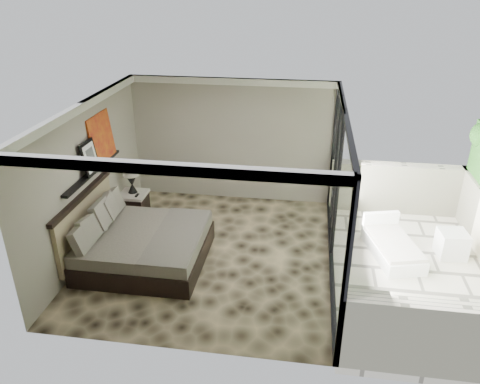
# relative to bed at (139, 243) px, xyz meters

# --- Properties ---
(floor) EXTENTS (5.00, 5.00, 0.00)m
(floor) POSITION_rel_bed_xyz_m (1.22, 0.41, -0.36)
(floor) COLOR black
(floor) RESTS_ON ground
(ceiling) EXTENTS (4.50, 5.00, 0.02)m
(ceiling) POSITION_rel_bed_xyz_m (1.22, 0.41, 2.43)
(ceiling) COLOR silver
(ceiling) RESTS_ON back_wall
(back_wall) EXTENTS (4.50, 0.02, 2.80)m
(back_wall) POSITION_rel_bed_xyz_m (1.22, 2.90, 1.04)
(back_wall) COLOR gray
(back_wall) RESTS_ON floor
(left_wall) EXTENTS (0.02, 5.00, 2.80)m
(left_wall) POSITION_rel_bed_xyz_m (-1.02, 0.41, 1.04)
(left_wall) COLOR gray
(left_wall) RESTS_ON floor
(glass_wall) EXTENTS (0.08, 5.00, 2.80)m
(glass_wall) POSITION_rel_bed_xyz_m (3.47, 0.41, 1.04)
(glass_wall) COLOR white
(glass_wall) RESTS_ON floor
(terrace_slab) EXTENTS (3.00, 5.00, 0.12)m
(terrace_slab) POSITION_rel_bed_xyz_m (4.97, 0.41, -0.42)
(terrace_slab) COLOR beige
(terrace_slab) RESTS_ON ground
(picture_ledge) EXTENTS (0.12, 2.20, 0.05)m
(picture_ledge) POSITION_rel_bed_xyz_m (-0.96, 0.51, 1.14)
(picture_ledge) COLOR black
(picture_ledge) RESTS_ON left_wall
(bed) EXTENTS (2.20, 2.13, 1.22)m
(bed) POSITION_rel_bed_xyz_m (0.00, 0.00, 0.00)
(bed) COLOR black
(bed) RESTS_ON floor
(nightstand) EXTENTS (0.76, 0.76, 0.57)m
(nightstand) POSITION_rel_bed_xyz_m (-0.74, 1.70, -0.07)
(nightstand) COLOR black
(nightstand) RESTS_ON floor
(table_lamp) EXTENTS (0.35, 0.35, 0.64)m
(table_lamp) POSITION_rel_bed_xyz_m (-0.75, 1.74, 0.57)
(table_lamp) COLOR black
(table_lamp) RESTS_ON nightstand
(abstract_canvas) EXTENTS (0.13, 0.90, 0.90)m
(abstract_canvas) POSITION_rel_bed_xyz_m (-0.97, 1.05, 1.62)
(abstract_canvas) COLOR #9E4A0D
(abstract_canvas) RESTS_ON picture_ledge
(framed_print) EXTENTS (0.11, 0.50, 0.60)m
(framed_print) POSITION_rel_bed_xyz_m (-0.92, 0.38, 1.47)
(framed_print) COLOR black
(framed_print) RESTS_ON picture_ledge
(ottoman) EXTENTS (0.54, 0.54, 0.49)m
(ottoman) POSITION_rel_bed_xyz_m (5.67, 1.03, -0.11)
(ottoman) COLOR silver
(ottoman) RESTS_ON terrace_slab
(lounger) EXTENTS (1.06, 1.58, 0.56)m
(lounger) POSITION_rel_bed_xyz_m (4.59, 0.90, -0.18)
(lounger) COLOR white
(lounger) RESTS_ON terrace_slab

